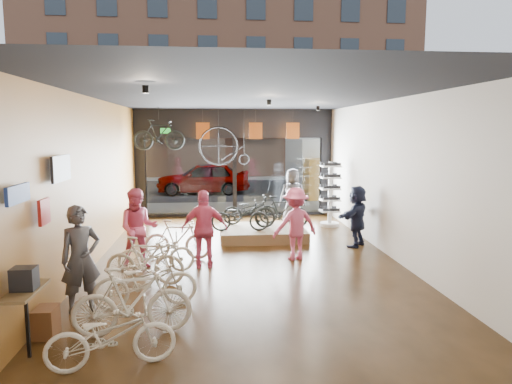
{
  "coord_description": "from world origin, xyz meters",
  "views": [
    {
      "loc": [
        -0.78,
        -10.33,
        3.04
      ],
      "look_at": [
        0.34,
        1.4,
        1.46
      ],
      "focal_mm": 32.0,
      "sensor_mm": 36.0,
      "label": 1
    }
  ],
  "objects": [
    {
      "name": "ground_plane",
      "position": [
        0.0,
        0.0,
        -0.02
      ],
      "size": [
        7.0,
        12.0,
        0.04
      ],
      "primitive_type": "cube",
      "color": "black",
      "rests_on": "ground"
    },
    {
      "name": "ceiling",
      "position": [
        0.0,
        0.0,
        3.82
      ],
      "size": [
        7.0,
        12.0,
        0.04
      ],
      "primitive_type": "cube",
      "color": "black",
      "rests_on": "ground"
    },
    {
      "name": "wall_left",
      "position": [
        -3.52,
        0.0,
        1.9
      ],
      "size": [
        0.04,
        12.0,
        3.8
      ],
      "primitive_type": "cube",
      "color": "brown",
      "rests_on": "ground"
    },
    {
      "name": "wall_right",
      "position": [
        3.52,
        0.0,
        1.9
      ],
      "size": [
        0.04,
        12.0,
        3.8
      ],
      "primitive_type": "cube",
      "color": "beige",
      "rests_on": "ground"
    },
    {
      "name": "wall_back",
      "position": [
        0.0,
        -6.02,
        1.9
      ],
      "size": [
        7.0,
        0.04,
        3.8
      ],
      "primitive_type": "cube",
      "color": "beige",
      "rests_on": "ground"
    },
    {
      "name": "storefront",
      "position": [
        0.0,
        6.0,
        1.9
      ],
      "size": [
        7.0,
        0.26,
        3.8
      ],
      "primitive_type": null,
      "color": "black",
      "rests_on": "ground"
    },
    {
      "name": "exit_sign",
      "position": [
        -2.4,
        5.88,
        3.05
      ],
      "size": [
        0.35,
        0.06,
        0.18
      ],
      "primitive_type": "cube",
      "color": "#198C26",
      "rests_on": "storefront"
    },
    {
      "name": "street_road",
      "position": [
        0.0,
        15.0,
        -0.01
      ],
      "size": [
        30.0,
        18.0,
        0.02
      ],
      "primitive_type": "cube",
      "color": "black",
      "rests_on": "ground"
    },
    {
      "name": "sidewalk_near",
      "position": [
        0.0,
        7.2,
        0.06
      ],
      "size": [
        30.0,
        2.4,
        0.12
      ],
      "primitive_type": "cube",
      "color": "slate",
      "rests_on": "ground"
    },
    {
      "name": "sidewalk_far",
      "position": [
        0.0,
        19.0,
        0.06
      ],
      "size": [
        30.0,
        2.0,
        0.12
      ],
      "primitive_type": "cube",
      "color": "slate",
      "rests_on": "ground"
    },
    {
      "name": "opposite_building",
      "position": [
        0.0,
        21.5,
        7.0
      ],
      "size": [
        26.0,
        5.0,
        14.0
      ],
      "primitive_type": "cube",
      "color": "brown",
      "rests_on": "ground"
    },
    {
      "name": "street_car",
      "position": [
        -1.26,
        12.0,
        0.77
      ],
      "size": [
        4.5,
        1.81,
        1.53
      ],
      "primitive_type": "imported",
      "rotation": [
        0.0,
        0.0,
        -1.57
      ],
      "color": "gray",
      "rests_on": "street_road"
    },
    {
      "name": "box_truck",
      "position": [
        4.32,
        11.0,
        1.34
      ],
      "size": [
        2.27,
        6.8,
        2.68
      ],
      "primitive_type": null,
      "color": "silver",
      "rests_on": "street_road"
    },
    {
      "name": "floor_bike_0",
      "position": [
        -2.11,
        -4.63,
        0.43
      ],
      "size": [
        1.72,
        0.88,
        0.86
      ],
      "primitive_type": "imported",
      "rotation": [
        0.0,
        0.0,
        1.77
      ],
      "color": "beige",
      "rests_on": "ground_plane"
    },
    {
      "name": "floor_bike_1",
      "position": [
        -2.0,
        -3.68,
        0.53
      ],
      "size": [
        1.81,
        0.7,
        1.06
      ],
      "primitive_type": "imported",
      "rotation": [
        0.0,
        0.0,
        1.69
      ],
      "color": "beige",
      "rests_on": "ground_plane"
    },
    {
      "name": "floor_bike_2",
      "position": [
        -1.95,
        -2.6,
        0.46
      ],
      "size": [
        1.83,
        0.89,
        0.92
      ],
      "primitive_type": "imported",
      "rotation": [
        0.0,
        0.0,
        1.74
      ],
      "color": "beige",
      "rests_on": "ground_plane"
    },
    {
      "name": "floor_bike_3",
      "position": [
        -2.15,
        -1.37,
        0.48
      ],
      "size": [
        1.67,
        0.76,
        0.97
      ],
      "primitive_type": "imported",
      "rotation": [
        0.0,
        0.0,
        1.37
      ],
      "color": "beige",
      "rests_on": "ground_plane"
    },
    {
      "name": "floor_bike_4",
      "position": [
        -2.01,
        -0.62,
        0.42
      ],
      "size": [
        1.66,
        0.71,
        0.85
      ],
      "primitive_type": "imported",
      "rotation": [
        0.0,
        0.0,
        1.66
      ],
      "color": "beige",
      "rests_on": "ground_plane"
    },
    {
      "name": "floor_bike_5",
      "position": [
        -1.64,
        0.4,
        0.48
      ],
      "size": [
        1.64,
        0.66,
        0.96
      ],
      "primitive_type": "imported",
      "rotation": [
        0.0,
        0.0,
        1.44
      ],
      "color": "beige",
      "rests_on": "ground_plane"
    },
    {
      "name": "display_platform",
      "position": [
        0.61,
        2.37,
        0.15
      ],
      "size": [
        2.4,
        1.8,
        0.3
      ],
      "primitive_type": "cube",
      "color": "brown",
      "rests_on": "ground_plane"
    },
    {
      "name": "display_bike_left",
      "position": [
        -0.05,
        2.0,
        0.72
      ],
      "size": [
        1.62,
        0.64,
        0.84
      ],
      "primitive_type": "imported",
      "rotation": [
        0.0,
        0.0,
        1.52
      ],
      "color": "black",
      "rests_on": "display_platform"
    },
    {
      "name": "display_bike_mid",
      "position": [
        1.15,
        2.3,
        0.76
      ],
      "size": [
        1.56,
        0.56,
        0.92
      ],
      "primitive_type": "imported",
      "rotation": [
        0.0,
        0.0,
        1.49
      ],
      "color": "black",
      "rests_on": "display_platform"
    },
    {
      "name": "display_bike_right",
      "position": [
        0.31,
        2.91,
        0.73
      ],
      "size": [
        1.65,
        0.67,
        0.85
      ],
      "primitive_type": "imported",
      "rotation": [
        0.0,
        0.0,
        1.63
      ],
      "color": "black",
      "rests_on": "display_platform"
    },
    {
      "name": "customer_0",
      "position": [
        -3.0,
        -2.67,
        0.91
      ],
      "size": [
        0.79,
        0.72,
        1.82
      ],
      "primitive_type": "imported",
      "rotation": [
        0.0,
        0.0,
        0.54
      ],
      "color": "#3F3F44",
      "rests_on": "ground_plane"
    },
    {
      "name": "customer_1",
      "position": [
        -2.44,
        -0.21,
        0.89
      ],
      "size": [
        0.94,
        0.77,
        1.79
      ],
      "primitive_type": "imported",
      "rotation": [
        0.0,
        0.0,
        0.11
      ],
      "color": "#CC4C72",
      "rests_on": "ground_plane"
    },
    {
      "name": "customer_2",
      "position": [
        -0.98,
        -0.33,
        0.88
      ],
      "size": [
        1.03,
        0.44,
        1.75
      ],
      "primitive_type": "imported",
      "rotation": [
        0.0,
        0.0,
        3.13
      ],
      "color": "#CC4C72",
      "rests_on": "ground_plane"
    },
    {
      "name": "customer_3",
      "position": [
        1.15,
        0.13,
        0.86
      ],
      "size": [
        1.25,
        0.92,
        1.72
      ],
      "primitive_type": "imported",
      "rotation": [
        0.0,
        0.0,
        3.42
      ],
      "color": "#CC4C72",
      "rests_on": "ground_plane"
    },
    {
      "name": "customer_4",
      "position": [
        1.83,
        4.33,
        0.91
      ],
      "size": [
        0.9,
        0.59,
        1.82
      ],
      "primitive_type": "imported",
      "rotation": [
        0.0,
        0.0,
        3.15
      ],
      "color": "#3F3F44",
      "rests_on": "ground_plane"
    },
    {
      "name": "customer_5",
      "position": [
        3.0,
        1.22,
        0.81
      ],
      "size": [
        1.32,
        1.47,
        1.62
      ],
      "primitive_type": "imported",
      "rotation": [
        0.0,
        0.0,
        4.03
      ],
      "color": "#161C33",
      "rests_on": "ground_plane"
    },
    {
      "name": "sunglasses_rack",
      "position": [
        2.95,
        3.83,
        1.04
      ],
      "size": [
        0.74,
        0.67,
        2.08
      ],
      "primitive_type": null,
      "rotation": [
        0.0,
        0.0,
        -0.33
      ],
      "color": "white",
      "rests_on": "ground_plane"
    },
    {
      "name": "wall_merch",
      "position": [
        -3.38,
        -3.5,
        1.3
      ],
      "size": [
        0.4,
        2.4,
        2.6
      ],
      "primitive_type": null,
      "color": "navy",
      "rests_on": "wall_left"
    },
    {
      "name": "penny_farthing",
      "position": [
        -0.31,
        4.8,
        2.5
      ],
      "size": [
        1.6,
        0.06,
        1.28
      ],
      "primitive_type": null,
      "color": "black",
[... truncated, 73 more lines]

